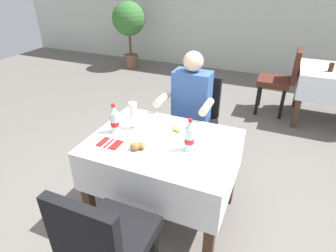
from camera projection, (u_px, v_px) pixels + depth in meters
The scene contains 15 objects.
ground_plane at pixel (160, 214), 2.50m from camera, with size 11.00×11.00×0.00m, color #66605B.
main_dining_table at pixel (163, 159), 2.25m from camera, with size 1.12×0.84×0.75m.
chair_far_diner_seat at pixel (195, 118), 2.91m from camera, with size 0.44×0.50×0.97m.
chair_near_camera_side at pixel (106, 240), 1.60m from camera, with size 0.44×0.50×0.97m.
seated_diner_far at pixel (189, 108), 2.75m from camera, with size 0.50×0.46×1.26m.
plate_near_camera at pixel (141, 149), 2.03m from camera, with size 0.24×0.24×0.07m.
plate_far_diner at pixel (177, 131), 2.27m from camera, with size 0.26×0.26×0.04m.
beer_glass_left at pixel (133, 115), 2.27m from camera, with size 0.07×0.07×0.23m.
cola_bottle_primary at pixel (190, 137), 2.00m from camera, with size 0.07×0.07×0.26m.
cola_bottle_secondary at pixel (115, 120), 2.23m from camera, with size 0.07×0.07×0.25m.
napkin_cutlery_set at pixel (110, 143), 2.12m from camera, with size 0.17×0.19×0.01m.
background_dining_table at pixel (332, 83), 3.77m from camera, with size 0.87×0.83×0.75m.
background_chair_left at pixel (282, 78), 3.99m from camera, with size 0.50×0.44×0.97m.
background_table_tumbler at pixel (331, 67), 3.59m from camera, with size 0.06×0.06×0.11m, color black.
potted_plant_corner at pixel (129, 22), 5.75m from camera, with size 0.67×0.67×1.35m.
Camera 1 is at (0.76, -1.63, 1.91)m, focal length 30.06 mm.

